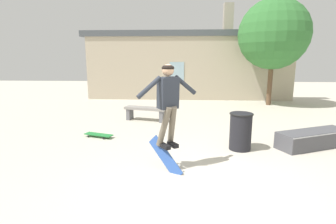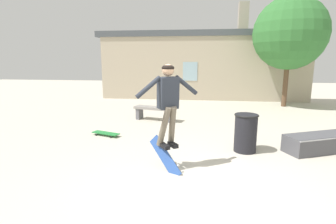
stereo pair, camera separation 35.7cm
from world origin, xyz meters
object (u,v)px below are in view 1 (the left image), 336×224
object	(u,v)px
tree_right	(274,34)
skater	(168,98)
skateboard_flipping	(165,157)
skate_ledge	(314,139)
trash_bin	(241,130)
skateboard_resting	(99,135)
park_bench	(146,111)

from	to	relation	value
tree_right	skater	xyz separation A→B (m)	(-4.07, -7.13, -1.71)
tree_right	skater	size ratio (longest dim) A/B	3.00
skateboard_flipping	skate_ledge	bearing A→B (deg)	65.01
trash_bin	skateboard_resting	distance (m)	3.56
skater	skateboard_resting	xyz separation A→B (m)	(-1.91, 1.84, -1.24)
skater	skateboard_flipping	xyz separation A→B (m)	(-0.04, -0.08, -1.07)
tree_right	trash_bin	distance (m)	7.02
park_bench	skater	distance (m)	4.02
park_bench	trash_bin	distance (m)	3.66
park_bench	skateboard_resting	world-z (taller)	park_bench
park_bench	skateboard_resting	xyz separation A→B (m)	(-0.97, -1.94, -0.25)
skateboard_flipping	skateboard_resting	world-z (taller)	skateboard_flipping
skate_ledge	trash_bin	distance (m)	1.77
tree_right	skateboard_flipping	size ratio (longest dim) A/B	6.42
skateboard_flipping	park_bench	bearing A→B (deg)	144.60
skateboard_flipping	skateboard_resting	size ratio (longest dim) A/B	0.87
skate_ledge	skater	distance (m)	3.74
skate_ledge	park_bench	bearing A→B (deg)	126.45
skate_ledge	skater	bearing A→B (deg)	178.75
skater	skateboard_resting	size ratio (longest dim) A/B	1.87
tree_right	park_bench	size ratio (longest dim) A/B	3.11
tree_right	skater	world-z (taller)	tree_right
trash_bin	skate_ledge	bearing A→B (deg)	8.68
tree_right	skateboard_flipping	world-z (taller)	tree_right
park_bench	skateboard_resting	size ratio (longest dim) A/B	1.81
trash_bin	skateboard_resting	world-z (taller)	trash_bin
trash_bin	skateboard_flipping	size ratio (longest dim) A/B	1.19
tree_right	park_bench	xyz separation A→B (m)	(-5.02, -3.35, -2.70)
skateboard_resting	skate_ledge	bearing A→B (deg)	13.39
tree_right	trash_bin	bearing A→B (deg)	-112.67
skate_ledge	skateboard_resting	bearing A→B (deg)	150.90
park_bench	skateboard_resting	bearing A→B (deg)	-101.45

